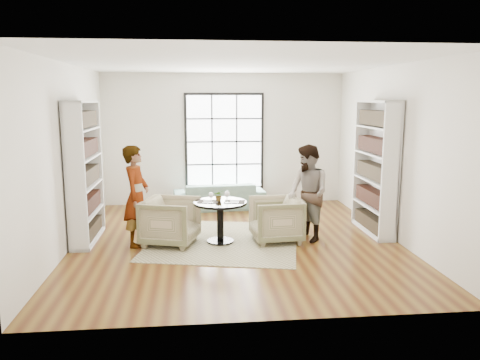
{
  "coord_description": "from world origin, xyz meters",
  "views": [
    {
      "loc": [
        -0.71,
        -7.78,
        2.44
      ],
      "look_at": [
        0.11,
        0.4,
        0.99
      ],
      "focal_mm": 35.0,
      "sensor_mm": 36.0,
      "label": 1
    }
  ],
  "objects": [
    {
      "name": "flower_centerpiece",
      "position": [
        -0.29,
        -0.02,
        0.81
      ],
      "size": [
        0.19,
        0.17,
        0.19
      ],
      "primitive_type": "imported",
      "rotation": [
        0.0,
        0.0,
        -0.16
      ],
      "color": "gray",
      "rests_on": "pedestal_table"
    },
    {
      "name": "wine_glass_left",
      "position": [
        -0.44,
        -0.17,
        0.84
      ],
      "size": [
        0.08,
        0.08,
        0.18
      ],
      "color": "silver",
      "rests_on": "pedestal_table"
    },
    {
      "name": "armchair_right",
      "position": [
        0.68,
        -0.09,
        0.38
      ],
      "size": [
        0.89,
        0.87,
        0.76
      ],
      "primitive_type": "imported",
      "rotation": [
        0.0,
        0.0,
        -1.5
      ],
      "color": "tan",
      "rests_on": "ground"
    },
    {
      "name": "room_shell",
      "position": [
        0.0,
        0.54,
        1.26
      ],
      "size": [
        6.0,
        6.01,
        6.0
      ],
      "color": "silver",
      "rests_on": "ground"
    },
    {
      "name": "person_left",
      "position": [
        -1.67,
        -0.08,
        0.84
      ],
      "size": [
        0.51,
        0.68,
        1.68
      ],
      "primitive_type": "imported",
      "rotation": [
        0.0,
        0.0,
        1.39
      ],
      "color": "gray",
      "rests_on": "ground"
    },
    {
      "name": "placemat_left",
      "position": [
        -0.48,
        -0.07,
        0.72
      ],
      "size": [
        0.38,
        0.32,
        0.01
      ],
      "primitive_type": "cube",
      "rotation": [
        0.0,
        0.0,
        -0.18
      ],
      "color": "#2A2724",
      "rests_on": "pedestal_table"
    },
    {
      "name": "cutlery_left",
      "position": [
        -0.48,
        -0.07,
        0.73
      ],
      "size": [
        0.18,
        0.24,
        0.01
      ],
      "primitive_type": null,
      "rotation": [
        0.0,
        0.0,
        -0.18
      ],
      "color": "silver",
      "rests_on": "placemat_left"
    },
    {
      "name": "placemat_right",
      "position": [
        -0.04,
        -0.12,
        0.72
      ],
      "size": [
        0.38,
        0.32,
        0.01
      ],
      "primitive_type": "cube",
      "rotation": [
        0.0,
        0.0,
        -0.18
      ],
      "color": "#2A2724",
      "rests_on": "pedestal_table"
    },
    {
      "name": "pedestal_table",
      "position": [
        -0.28,
        -0.08,
        0.52
      ],
      "size": [
        0.89,
        0.89,
        0.71
      ],
      "rotation": [
        0.0,
        0.0,
        -0.18
      ],
      "color": "black",
      "rests_on": "ground"
    },
    {
      "name": "armchair_left",
      "position": [
        -1.12,
        -0.08,
        0.4
      ],
      "size": [
        1.07,
        1.06,
        0.79
      ],
      "primitive_type": "imported",
      "rotation": [
        0.0,
        0.0,
        1.28
      ],
      "color": "tan",
      "rests_on": "ground"
    },
    {
      "name": "sofa",
      "position": [
        -0.16,
        2.45,
        0.29
      ],
      "size": [
        2.05,
        0.94,
        0.58
      ],
      "primitive_type": "imported",
      "rotation": [
        0.0,
        0.0,
        3.22
      ],
      "color": "gray",
      "rests_on": "ground"
    },
    {
      "name": "ground",
      "position": [
        0.0,
        0.0,
        0.0
      ],
      "size": [
        6.0,
        6.0,
        0.0
      ],
      "primitive_type": "plane",
      "color": "brown"
    },
    {
      "name": "cutlery_right",
      "position": [
        -0.04,
        -0.12,
        0.73
      ],
      "size": [
        0.18,
        0.24,
        0.01
      ],
      "primitive_type": null,
      "rotation": [
        0.0,
        0.0,
        -0.18
      ],
      "color": "silver",
      "rests_on": "placemat_right"
    },
    {
      "name": "rug",
      "position": [
        -0.22,
        -0.02,
        0.01
      ],
      "size": [
        2.96,
        2.96,
        0.01
      ],
      "primitive_type": "cube",
      "rotation": [
        0.0,
        0.0,
        -0.22
      ],
      "color": "tan",
      "rests_on": "ground"
    },
    {
      "name": "wine_glass_right",
      "position": [
        -0.17,
        -0.21,
        0.86
      ],
      "size": [
        0.09,
        0.09,
        0.21
      ],
      "color": "silver",
      "rests_on": "pedestal_table"
    },
    {
      "name": "person_right",
      "position": [
        1.23,
        -0.09,
        0.83
      ],
      "size": [
        0.84,
        0.96,
        1.66
      ],
      "primitive_type": "imported",
      "rotation": [
        0.0,
        0.0,
        -1.26
      ],
      "color": "gray",
      "rests_on": "ground"
    }
  ]
}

